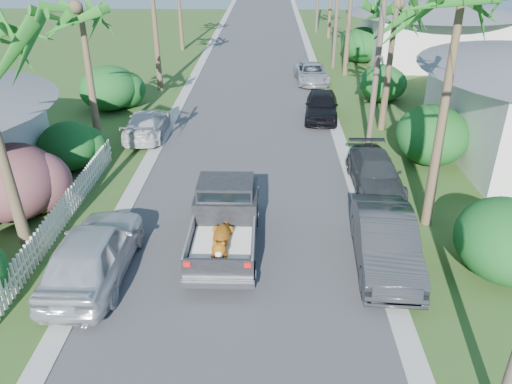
{
  "coord_description": "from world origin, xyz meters",
  "views": [
    {
      "loc": [
        0.85,
        -8.99,
        8.82
      ],
      "look_at": [
        0.49,
        5.29,
        1.4
      ],
      "focal_mm": 35.0,
      "sensor_mm": 36.0,
      "label": 1
    }
  ],
  "objects_px": {
    "parked_car_rd": "(311,73)",
    "house_right_far": "(431,34)",
    "palm_l_b": "(79,8)",
    "parked_car_rm": "(375,173)",
    "parked_car_ln": "(93,252)",
    "parked_car_rn": "(385,242)",
    "pickup_truck": "(226,215)",
    "palm_r_b": "(397,5)",
    "utility_pole_c": "(337,2)",
    "utility_pole_b": "(379,44)",
    "parked_car_rf": "(322,106)",
    "parked_car_lf": "(147,124)"
  },
  "relations": [
    {
      "from": "palm_r_b",
      "to": "palm_l_b",
      "type": "bearing_deg",
      "value": -167.38
    },
    {
      "from": "parked_car_rf",
      "to": "utility_pole_c",
      "type": "bearing_deg",
      "value": 86.21
    },
    {
      "from": "palm_r_b",
      "to": "utility_pole_b",
      "type": "relative_size",
      "value": 0.8
    },
    {
      "from": "pickup_truck",
      "to": "parked_car_rm",
      "type": "distance_m",
      "value": 6.75
    },
    {
      "from": "parked_car_rn",
      "to": "house_right_far",
      "type": "xyz_separation_m",
      "value": [
        8.66,
        26.6,
        1.34
      ]
    },
    {
      "from": "palm_r_b",
      "to": "utility_pole_c",
      "type": "bearing_deg",
      "value": 94.4
    },
    {
      "from": "house_right_far",
      "to": "parked_car_rd",
      "type": "bearing_deg",
      "value": -146.77
    },
    {
      "from": "parked_car_lf",
      "to": "parked_car_rf",
      "type": "bearing_deg",
      "value": -163.97
    },
    {
      "from": "parked_car_rf",
      "to": "parked_car_rd",
      "type": "distance_m",
      "value": 7.28
    },
    {
      "from": "house_right_far",
      "to": "utility_pole_b",
      "type": "relative_size",
      "value": 1.0
    },
    {
      "from": "palm_l_b",
      "to": "parked_car_rd",
      "type": "bearing_deg",
      "value": 48.6
    },
    {
      "from": "parked_car_ln",
      "to": "utility_pole_c",
      "type": "xyz_separation_m",
      "value": [
        9.63,
        25.43,
        3.77
      ]
    },
    {
      "from": "pickup_truck",
      "to": "parked_car_rf",
      "type": "distance_m",
      "value": 12.82
    },
    {
      "from": "parked_car_rm",
      "to": "parked_car_rn",
      "type": "bearing_deg",
      "value": -97.91
    },
    {
      "from": "parked_car_ln",
      "to": "house_right_far",
      "type": "distance_m",
      "value": 32.31
    },
    {
      "from": "pickup_truck",
      "to": "parked_car_rn",
      "type": "relative_size",
      "value": 1.08
    },
    {
      "from": "palm_l_b",
      "to": "house_right_far",
      "type": "height_order",
      "value": "palm_l_b"
    },
    {
      "from": "palm_l_b",
      "to": "parked_car_ln",
      "type": "bearing_deg",
      "value": -73.64
    },
    {
      "from": "parked_car_ln",
      "to": "palm_l_b",
      "type": "relative_size",
      "value": 0.66
    },
    {
      "from": "palm_l_b",
      "to": "house_right_far",
      "type": "bearing_deg",
      "value": 42.27
    },
    {
      "from": "pickup_truck",
      "to": "utility_pole_b",
      "type": "xyz_separation_m",
      "value": [
        6.04,
        8.52,
        3.59
      ]
    },
    {
      "from": "parked_car_rd",
      "to": "house_right_far",
      "type": "height_order",
      "value": "house_right_far"
    },
    {
      "from": "parked_car_ln",
      "to": "utility_pole_c",
      "type": "relative_size",
      "value": 0.54
    },
    {
      "from": "parked_car_ln",
      "to": "house_right_far",
      "type": "relative_size",
      "value": 0.54
    },
    {
      "from": "utility_pole_b",
      "to": "parked_car_rm",
      "type": "bearing_deg",
      "value": -97.54
    },
    {
      "from": "palm_l_b",
      "to": "utility_pole_c",
      "type": "relative_size",
      "value": 0.82
    },
    {
      "from": "palm_r_b",
      "to": "parked_car_lf",
      "type": "bearing_deg",
      "value": -173.7
    },
    {
      "from": "parked_car_rm",
      "to": "parked_car_rd",
      "type": "relative_size",
      "value": 1.0
    },
    {
      "from": "parked_car_rm",
      "to": "parked_car_rf",
      "type": "relative_size",
      "value": 1.04
    },
    {
      "from": "parked_car_ln",
      "to": "parked_car_lf",
      "type": "relative_size",
      "value": 1.1
    },
    {
      "from": "parked_car_rm",
      "to": "parked_car_ln",
      "type": "bearing_deg",
      "value": -147.37
    },
    {
      "from": "parked_car_lf",
      "to": "utility_pole_c",
      "type": "distance_m",
      "value": 18.22
    },
    {
      "from": "pickup_truck",
      "to": "palm_r_b",
      "type": "distance_m",
      "value": 13.58
    },
    {
      "from": "parked_car_rd",
      "to": "utility_pole_b",
      "type": "bearing_deg",
      "value": -83.25
    },
    {
      "from": "parked_car_rf",
      "to": "parked_car_lf",
      "type": "xyz_separation_m",
      "value": [
        -8.69,
        -2.9,
        -0.07
      ]
    },
    {
      "from": "parked_car_lf",
      "to": "palm_r_b",
      "type": "bearing_deg",
      "value": -176.14
    },
    {
      "from": "pickup_truck",
      "to": "parked_car_ln",
      "type": "distance_m",
      "value": 4.08
    },
    {
      "from": "parked_car_rd",
      "to": "house_right_far",
      "type": "xyz_separation_m",
      "value": [
        9.31,
        6.1,
        1.51
      ]
    },
    {
      "from": "pickup_truck",
      "to": "parked_car_ln",
      "type": "height_order",
      "value": "pickup_truck"
    },
    {
      "from": "parked_car_lf",
      "to": "house_right_far",
      "type": "distance_m",
      "value": 24.32
    },
    {
      "from": "parked_car_rf",
      "to": "palm_l_b",
      "type": "height_order",
      "value": "palm_l_b"
    },
    {
      "from": "palm_l_b",
      "to": "parked_car_rf",
      "type": "bearing_deg",
      "value": 23.78
    },
    {
      "from": "house_right_far",
      "to": "parked_car_rn",
      "type": "bearing_deg",
      "value": -108.03
    },
    {
      "from": "pickup_truck",
      "to": "parked_car_lf",
      "type": "height_order",
      "value": "pickup_truck"
    },
    {
      "from": "parked_car_rn",
      "to": "utility_pole_c",
      "type": "distance_m",
      "value": 24.92
    },
    {
      "from": "pickup_truck",
      "to": "parked_car_lf",
      "type": "relative_size",
      "value": 1.15
    },
    {
      "from": "parked_car_rn",
      "to": "utility_pole_b",
      "type": "bearing_deg",
      "value": 85.95
    },
    {
      "from": "parked_car_rn",
      "to": "parked_car_rd",
      "type": "xyz_separation_m",
      "value": [
        -0.65,
        20.5,
        -0.17
      ]
    },
    {
      "from": "parked_car_rf",
      "to": "utility_pole_c",
      "type": "relative_size",
      "value": 0.47
    },
    {
      "from": "pickup_truck",
      "to": "palm_l_b",
      "type": "height_order",
      "value": "palm_l_b"
    }
  ]
}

